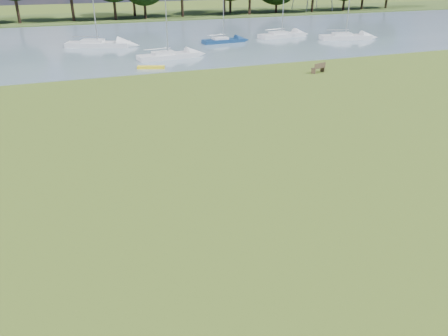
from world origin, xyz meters
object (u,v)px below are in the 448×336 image
object	(u,v)px
sailboat_0	(97,43)
sailboat_4	(281,34)
sailboat_6	(345,35)
kayak	(151,67)
riverbank_bench	(319,68)
sailboat_7	(167,54)
sailboat_3	(223,39)

from	to	relation	value
sailboat_0	sailboat_4	size ratio (longest dim) A/B	0.87
sailboat_6	kayak	bearing A→B (deg)	-148.83
sailboat_0	sailboat_6	world-z (taller)	sailboat_6
sailboat_0	riverbank_bench	bearing A→B (deg)	-30.03
sailboat_6	sailboat_0	bearing A→B (deg)	-176.58
sailboat_6	sailboat_7	xyz separation A→B (m)	(-25.56, -4.51, -0.08)
sailboat_6	riverbank_bench	bearing A→B (deg)	-117.62
sailboat_4	sailboat_7	bearing A→B (deg)	-160.30
riverbank_bench	sailboat_4	bearing A→B (deg)	53.49
sailboat_0	sailboat_3	size ratio (longest dim) A/B	1.31
sailboat_3	sailboat_0	bearing A→B (deg)	165.94
kayak	sailboat_7	xyz separation A→B (m)	(2.75, 4.38, 0.33)
kayak	sailboat_0	size ratio (longest dim) A/B	0.30
kayak	sailboat_4	bearing A→B (deg)	51.85
kayak	sailboat_0	distance (m)	15.08
kayak	sailboat_6	distance (m)	29.68
kayak	sailboat_3	distance (m)	17.00
sailboat_0	sailboat_3	distance (m)	15.65
riverbank_bench	sailboat_4	distance (m)	21.88
kayak	sailboat_6	world-z (taller)	sailboat_6
sailboat_7	sailboat_0	bearing A→B (deg)	114.84
sailboat_0	kayak	bearing A→B (deg)	-55.84
sailboat_4	sailboat_6	distance (m)	8.54
sailboat_3	sailboat_4	xyz separation A→B (m)	(9.22, 1.56, 0.07)
sailboat_3	sailboat_4	size ratio (longest dim) A/B	0.66
sailboat_3	sailboat_6	xyz separation A→B (m)	(16.33, -3.16, 0.12)
sailboat_4	sailboat_6	world-z (taller)	sailboat_6
riverbank_bench	sailboat_6	distance (m)	21.33
sailboat_4	sailboat_6	bearing A→B (deg)	-40.51
kayak	sailboat_3	size ratio (longest dim) A/B	0.39
riverbank_bench	sailboat_7	xyz separation A→B (m)	(-11.47, 11.50, 0.05)
sailboat_3	sailboat_7	size ratio (longest dim) A/B	0.72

